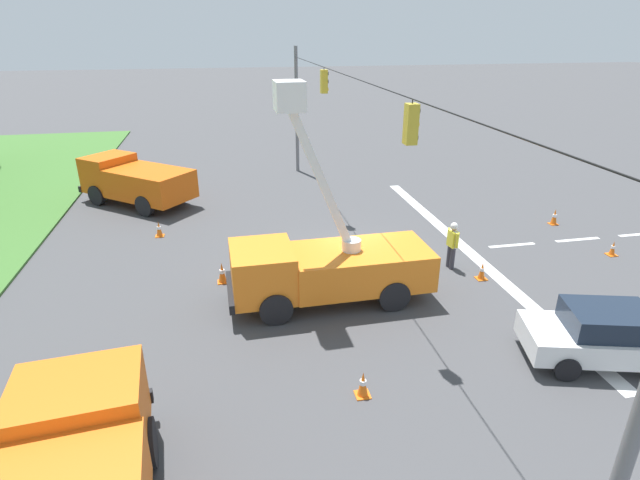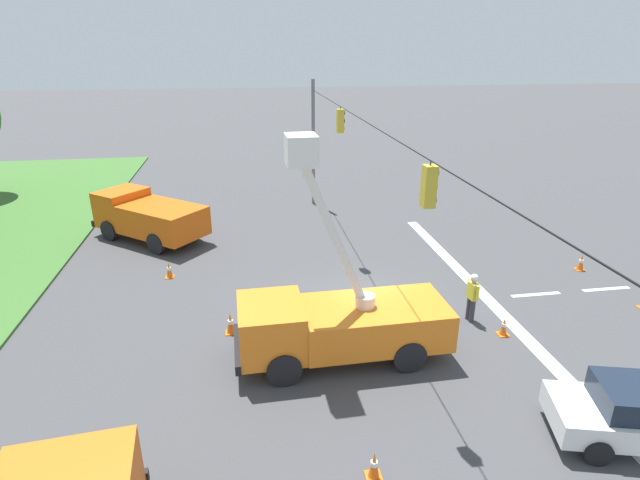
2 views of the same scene
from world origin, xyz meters
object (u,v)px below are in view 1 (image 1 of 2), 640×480
object	(u,v)px
road_worker	(452,243)
traffic_cone_lane_edge_a	(613,249)
sedan_white	(609,336)
traffic_cone_near_bucket	(363,384)
utility_truck_bucket_lift	(326,264)
traffic_cone_mid_left	(159,229)
utility_truck_support_far	(135,180)
traffic_cone_lane_edge_b	(554,217)
traffic_cone_foreground_right	(482,271)
traffic_cone_foreground_left	(222,273)

from	to	relation	value
road_worker	traffic_cone_lane_edge_a	distance (m)	6.67
sedan_white	traffic_cone_near_bucket	size ratio (longest dim) A/B	6.84
sedan_white	traffic_cone_lane_edge_a	xyz separation A→B (m)	(5.80, -5.04, -0.51)
utility_truck_bucket_lift	traffic_cone_mid_left	distance (m)	8.84
utility_truck_support_far	traffic_cone_lane_edge_b	distance (m)	19.83
traffic_cone_foreground_right	traffic_cone_lane_edge_b	bearing A→B (deg)	-53.47
utility_truck_bucket_lift	road_worker	world-z (taller)	utility_truck_bucket_lift
traffic_cone_foreground_right	traffic_cone_lane_edge_a	distance (m)	6.00
traffic_cone_foreground_right	traffic_cone_lane_edge_a	world-z (taller)	traffic_cone_foreground_right
traffic_cone_lane_edge_b	utility_truck_bucket_lift	bearing A→B (deg)	112.04
utility_truck_support_far	traffic_cone_foreground_left	world-z (taller)	utility_truck_support_far
sedan_white	traffic_cone_lane_edge_b	world-z (taller)	sedan_white
traffic_cone_mid_left	traffic_cone_near_bucket	bearing A→B (deg)	-152.97
traffic_cone_mid_left	traffic_cone_near_bucket	xyz separation A→B (m)	(-11.25, -5.74, 0.00)
sedan_white	road_worker	xyz separation A→B (m)	(6.01, 1.59, 0.21)
sedan_white	traffic_cone_near_bucket	distance (m)	6.64
utility_truck_bucket_lift	traffic_cone_mid_left	xyz separation A→B (m)	(6.60, 5.80, -0.98)
traffic_cone_mid_left	traffic_cone_lane_edge_b	size ratio (longest dim) A/B	0.93
traffic_cone_near_bucket	traffic_cone_mid_left	bearing A→B (deg)	27.03
traffic_cone_foreground_right	traffic_cone_near_bucket	bearing A→B (deg)	131.20
sedan_white	utility_truck_support_far	bearing A→B (deg)	41.16
utility_truck_bucket_lift	road_worker	distance (m)	5.18
utility_truck_support_far	traffic_cone_foreground_left	bearing A→B (deg)	-156.84
traffic_cone_mid_left	traffic_cone_lane_edge_a	bearing A→B (deg)	-107.16
traffic_cone_foreground_left	traffic_cone_near_bucket	world-z (taller)	traffic_cone_foreground_left
utility_truck_bucket_lift	utility_truck_support_far	bearing A→B (deg)	32.88
traffic_cone_lane_edge_b	utility_truck_support_far	bearing A→B (deg)	70.52
traffic_cone_near_bucket	sedan_white	bearing A→B (deg)	-89.36
traffic_cone_near_bucket	traffic_cone_lane_edge_b	size ratio (longest dim) A/B	0.94
utility_truck_bucket_lift	traffic_cone_foreground_right	world-z (taller)	utility_truck_bucket_lift
road_worker	traffic_cone_lane_edge_a	xyz separation A→B (m)	(-0.21, -6.63, -0.72)
utility_truck_support_far	road_worker	size ratio (longest dim) A/B	3.39
utility_truck_support_far	sedan_white	distance (m)	21.00
utility_truck_bucket_lift	utility_truck_support_far	size ratio (longest dim) A/B	1.14
traffic_cone_foreground_left	traffic_cone_near_bucket	bearing A→B (deg)	-153.91
traffic_cone_near_bucket	traffic_cone_lane_edge_a	size ratio (longest dim) A/B	1.15
traffic_cone_foreground_right	traffic_cone_lane_edge_a	size ratio (longest dim) A/B	1.10
utility_truck_bucket_lift	traffic_cone_near_bucket	xyz separation A→B (m)	(-4.65, 0.06, -0.97)
traffic_cone_near_bucket	traffic_cone_lane_edge_b	xyz separation A→B (m)	(9.28, -11.48, 0.02)
utility_truck_support_far	traffic_cone_near_bucket	size ratio (longest dim) A/B	8.89
sedan_white	traffic_cone_lane_edge_a	bearing A→B (deg)	-41.00
traffic_cone_lane_edge_b	traffic_cone_foreground_left	bearing A→B (deg)	100.63
utility_truck_bucket_lift	traffic_cone_foreground_right	distance (m)	5.76
road_worker	traffic_cone_lane_edge_b	bearing A→B (deg)	-63.63
utility_truck_bucket_lift	traffic_cone_lane_edge_b	bearing A→B (deg)	-67.96
traffic_cone_mid_left	traffic_cone_lane_edge_b	xyz separation A→B (m)	(-1.97, -17.22, 0.03)
traffic_cone_mid_left	traffic_cone_foreground_right	bearing A→B (deg)	-118.55
sedan_white	road_worker	size ratio (longest dim) A/B	2.60
utility_truck_bucket_lift	traffic_cone_near_bucket	world-z (taller)	utility_truck_bucket_lift
sedan_white	traffic_cone_lane_edge_b	size ratio (longest dim) A/B	6.43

